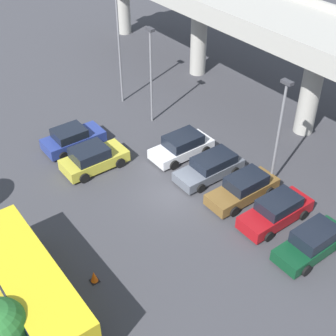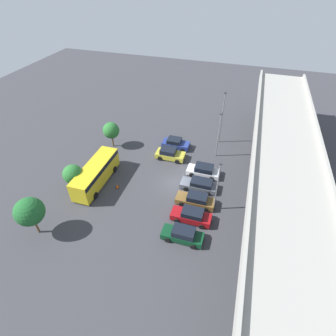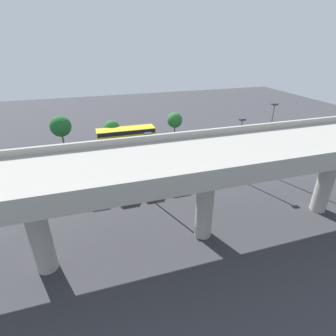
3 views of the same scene
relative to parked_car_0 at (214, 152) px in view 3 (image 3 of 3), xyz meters
name	(u,v)px [view 3 (image 3 of 3)]	position (x,y,z in m)	size (l,w,h in m)	color
ground_plane	(163,172)	(8.41, 2.46, -0.73)	(106.55, 106.55, 0.00)	#38383D
highway_overpass	(208,166)	(8.41, 14.84, 5.90)	(51.16, 7.39, 8.25)	#9E9B93
parked_car_0	(214,152)	(0.00, 0.00, 0.00)	(2.21, 4.31, 1.56)	navy
parked_car_1	(194,154)	(3.02, -0.04, 0.05)	(2.26, 4.39, 1.66)	gold
parked_car_2	(194,175)	(5.42, 5.61, 0.03)	(2.14, 4.49, 1.59)	silver
parked_car_3	(171,179)	(8.37, 5.66, -0.03)	(2.09, 4.72, 1.44)	#515660
parked_car_4	(146,183)	(11.27, 5.81, 0.01)	(2.00, 4.82, 1.60)	brown
parked_car_5	(123,186)	(13.91, 5.88, 0.02)	(2.01, 4.70, 1.61)	maroon
parked_car_6	(96,189)	(16.78, 5.60, 0.03)	(1.97, 4.57, 1.63)	#0C381E
shuttle_bus	(126,136)	(11.26, -7.91, 1.00)	(8.88, 2.80, 2.91)	gold
lamp_post_near_aisle	(149,162)	(11.40, 8.15, 3.63)	(0.70, 0.35, 7.37)	slate
lamp_post_mid_lot	(239,144)	(0.41, 6.60, 3.65)	(0.70, 0.35, 7.40)	slate
lamp_post_by_overpass	(269,135)	(-3.63, 6.45, 4.35)	(0.70, 0.35, 8.76)	slate
tree_front_left	(175,120)	(2.66, -9.77, 2.21)	(2.56, 2.56, 4.24)	brown
tree_front_right	(112,128)	(13.17, -9.99, 1.74)	(2.54, 2.54, 3.75)	brown
tree_front_far_right	(61,126)	(20.67, -10.10, 2.70)	(3.12, 3.12, 5.00)	brown
traffic_cone	(129,151)	(11.49, -4.83, -0.40)	(0.44, 0.44, 0.70)	black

